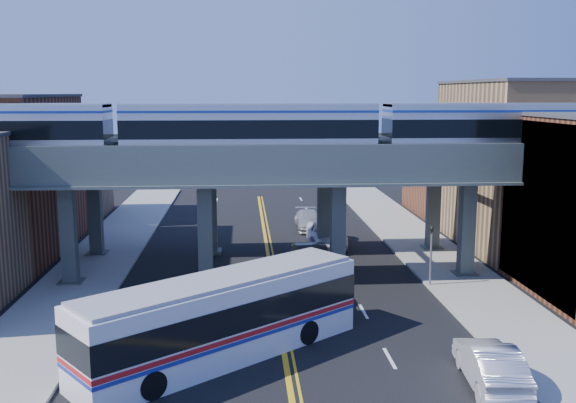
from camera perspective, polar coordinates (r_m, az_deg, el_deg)
name	(u,v)px	position (r m, az deg, el deg)	size (l,w,h in m)	color
ground	(280,328)	(31.81, -0.72, -11.15)	(120.00, 120.00, 0.00)	black
sidewalk_west	(88,274)	(42.39, -17.36, -6.15)	(5.00, 70.00, 0.16)	gray
sidewalk_east	(447,267)	(43.32, 13.92, -5.65)	(5.00, 70.00, 0.16)	gray
building_west_b	(2,177)	(49.01, -24.08, 2.02)	(8.00, 14.00, 11.00)	brown
building_west_c	(56,175)	(61.47, -19.90, 2.26)	(8.00, 10.00, 8.00)	#91714B
building_east_b	(517,165)	(50.25, 19.71, 3.03)	(8.00, 14.00, 12.00)	#91714B
building_east_c	(458,166)	(62.45, 14.86, 3.08)	(8.00, 10.00, 9.00)	brown
mural_panel	(538,213)	(37.99, 21.37, -0.94)	(0.10, 9.50, 9.50)	teal
elevated_viaduct_near	(272,175)	(38.04, -1.45, 2.36)	(52.00, 3.60, 7.40)	#434E4B
elevated_viaduct_far	(267,162)	(44.98, -1.86, 3.49)	(52.00, 3.60, 7.40)	#434E4B
transit_train	(250,129)	(37.75, -3.43, 6.45)	(45.62, 2.86, 3.33)	black
stop_sign	(282,275)	(34.11, -0.52, -6.59)	(0.76, 0.09, 2.63)	slate
traffic_signal	(431,249)	(38.40, 12.61, -4.14)	(0.15, 0.18, 4.10)	slate
transit_bus	(223,318)	(28.03, -5.80, -10.28)	(12.37, 10.52, 3.44)	silver
car_lane_a	(317,289)	(34.87, 2.56, -7.75)	(2.07, 5.13, 1.75)	black
car_lane_b	(312,260)	(40.42, 2.15, -5.25)	(1.92, 5.50, 1.81)	#313134
car_lane_c	(326,234)	(47.83, 3.43, -2.95)	(2.93, 6.35, 1.76)	white
car_lane_d	(309,220)	(53.72, 1.86, -1.67)	(2.13, 5.24, 1.52)	#9E9EA2
car_parked_curb	(490,364)	(26.92, 17.56, -13.64)	(1.81, 5.20, 1.71)	#BCBBC0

